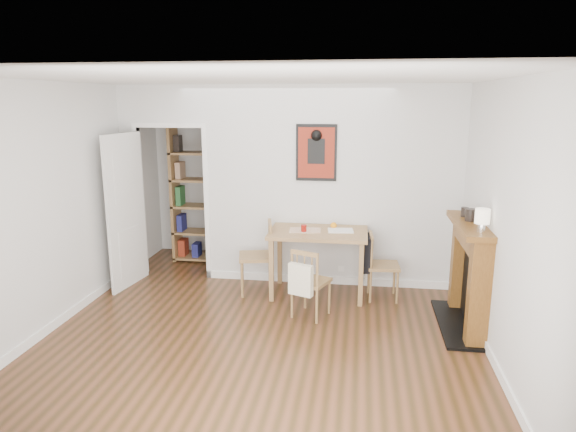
% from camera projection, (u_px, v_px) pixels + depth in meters
% --- Properties ---
extents(ground, '(5.20, 5.20, 0.00)m').
position_uv_depth(ground, '(267.00, 323.00, 5.67)').
color(ground, '#59321D').
rests_on(ground, ground).
extents(room_shell, '(5.20, 5.20, 5.20)m').
position_uv_depth(room_shell, '(293.00, 187.00, 6.66)').
color(room_shell, silver).
rests_on(room_shell, ground).
extents(dining_table, '(1.21, 0.77, 0.82)m').
position_uv_depth(dining_table, '(318.00, 239.00, 6.36)').
color(dining_table, olive).
rests_on(dining_table, ground).
extents(chair_left, '(0.55, 0.55, 0.93)m').
position_uv_depth(chair_left, '(256.00, 257.00, 6.48)').
color(chair_left, olive).
rests_on(chair_left, ground).
extents(chair_right, '(0.49, 0.44, 0.83)m').
position_uv_depth(chair_right, '(382.00, 265.00, 6.28)').
color(chair_right, olive).
rests_on(chair_right, ground).
extents(chair_front, '(0.53, 0.55, 0.81)m').
position_uv_depth(chair_front, '(310.00, 282.00, 5.76)').
color(chair_front, olive).
rests_on(chair_front, ground).
extents(bookshelf, '(0.89, 0.35, 2.11)m').
position_uv_depth(bookshelf, '(202.00, 193.00, 7.66)').
color(bookshelf, olive).
rests_on(bookshelf, ground).
extents(fireplace, '(0.45, 1.25, 1.16)m').
position_uv_depth(fireplace, '(470.00, 272.00, 5.47)').
color(fireplace, brown).
rests_on(fireplace, ground).
extents(red_glass, '(0.07, 0.07, 0.09)m').
position_uv_depth(red_glass, '(304.00, 228.00, 6.30)').
color(red_glass, maroon).
rests_on(red_glass, dining_table).
extents(orange_fruit, '(0.08, 0.08, 0.08)m').
position_uv_depth(orange_fruit, '(334.00, 225.00, 6.46)').
color(orange_fruit, orange).
rests_on(orange_fruit, dining_table).
extents(placemat, '(0.41, 0.32, 0.00)m').
position_uv_depth(placemat, '(305.00, 230.00, 6.37)').
color(placemat, beige).
rests_on(placemat, dining_table).
extents(notebook, '(0.33, 0.26, 0.02)m').
position_uv_depth(notebook, '(341.00, 231.00, 6.34)').
color(notebook, white).
rests_on(notebook, dining_table).
extents(mantel_lamp, '(0.14, 0.14, 0.23)m').
position_uv_depth(mantel_lamp, '(482.00, 218.00, 4.94)').
color(mantel_lamp, silver).
rests_on(mantel_lamp, fireplace).
extents(ceramic_jar_a, '(0.11, 0.11, 0.13)m').
position_uv_depth(ceramic_jar_a, '(470.00, 215.00, 5.39)').
color(ceramic_jar_a, black).
rests_on(ceramic_jar_a, fireplace).
extents(ceramic_jar_b, '(0.08, 0.08, 0.10)m').
position_uv_depth(ceramic_jar_b, '(465.00, 212.00, 5.60)').
color(ceramic_jar_b, black).
rests_on(ceramic_jar_b, fireplace).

